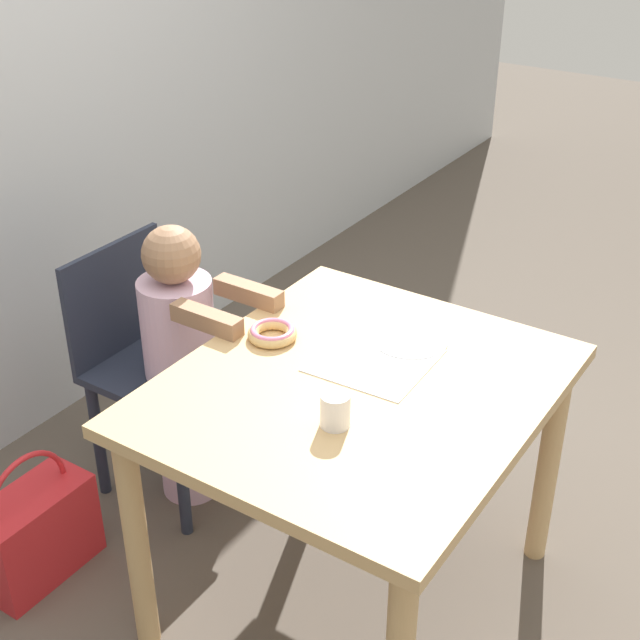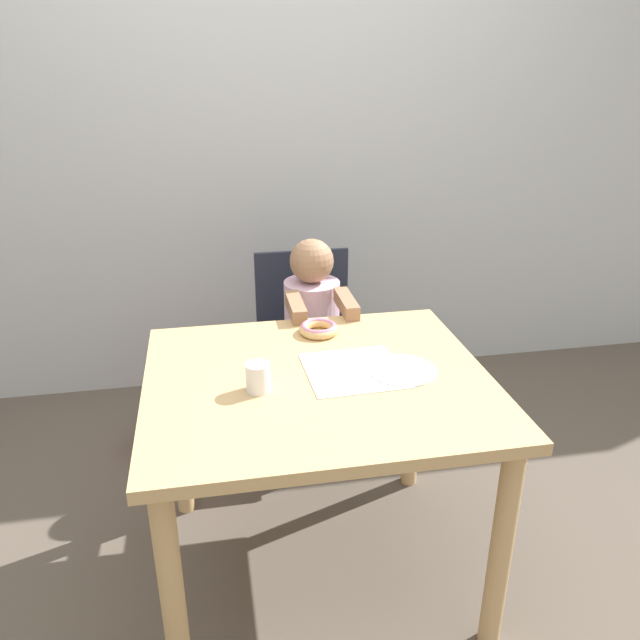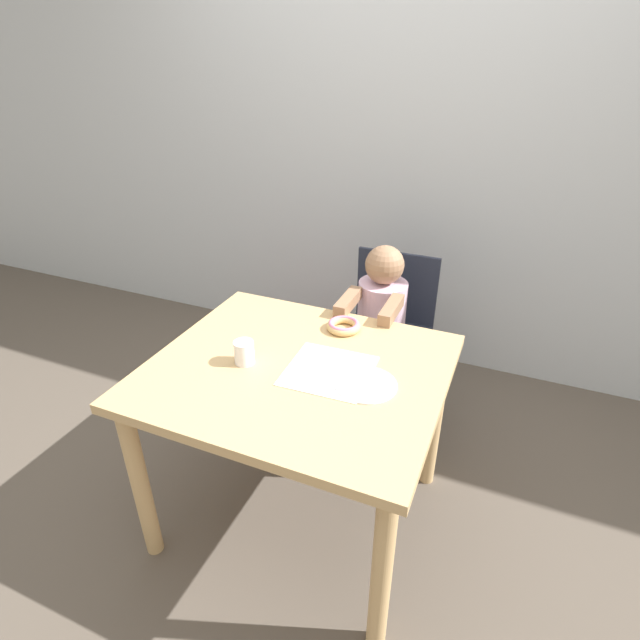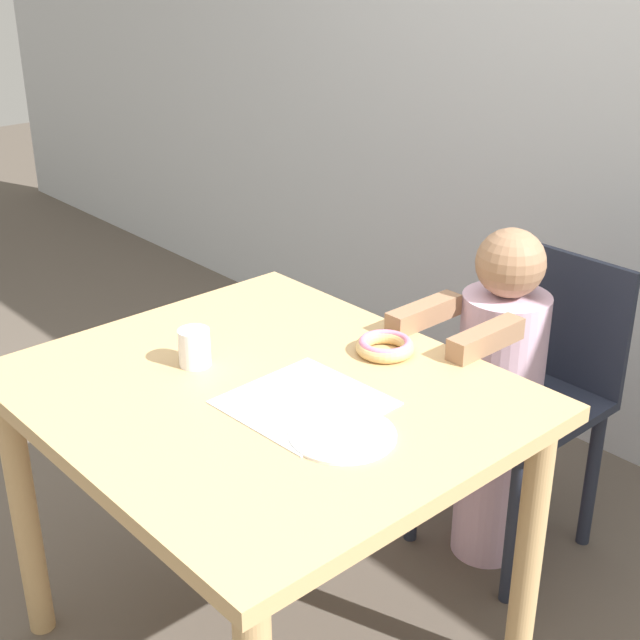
{
  "view_description": "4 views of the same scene",
  "coord_description": "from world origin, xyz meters",
  "px_view_note": "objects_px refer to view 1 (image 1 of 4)",
  "views": [
    {
      "loc": [
        -1.54,
        -0.91,
        1.89
      ],
      "look_at": [
        0.03,
        0.13,
        0.82
      ],
      "focal_mm": 50.0,
      "sensor_mm": 36.0,
      "label": 1
    },
    {
      "loc": [
        -0.28,
        -1.54,
        1.55
      ],
      "look_at": [
        0.03,
        0.13,
        0.82
      ],
      "focal_mm": 35.0,
      "sensor_mm": 36.0,
      "label": 2
    },
    {
      "loc": [
        0.61,
        -1.25,
        1.65
      ],
      "look_at": [
        0.03,
        0.13,
        0.82
      ],
      "focal_mm": 28.0,
      "sensor_mm": 36.0,
      "label": 3
    },
    {
      "loc": [
        1.26,
        -0.98,
        1.57
      ],
      "look_at": [
        0.03,
        0.13,
        0.82
      ],
      "focal_mm": 50.0,
      "sensor_mm": 36.0,
      "label": 4
    }
  ],
  "objects_px": {
    "handbag": "(36,532)",
    "chair": "(155,365)",
    "child_figure": "(183,365)",
    "donut": "(272,333)",
    "cup": "(335,410)"
  },
  "relations": [
    {
      "from": "child_figure",
      "to": "handbag",
      "type": "xyz_separation_m",
      "value": [
        -0.51,
        0.13,
        -0.33
      ]
    },
    {
      "from": "handbag",
      "to": "chair",
      "type": "bearing_deg",
      "value": -1.51
    },
    {
      "from": "handbag",
      "to": "cup",
      "type": "height_order",
      "value": "cup"
    },
    {
      "from": "child_figure",
      "to": "cup",
      "type": "relative_size",
      "value": 11.24
    },
    {
      "from": "handbag",
      "to": "donut",
      "type": "bearing_deg",
      "value": -46.39
    },
    {
      "from": "donut",
      "to": "cup",
      "type": "relative_size",
      "value": 1.59
    },
    {
      "from": "donut",
      "to": "handbag",
      "type": "bearing_deg",
      "value": 133.61
    },
    {
      "from": "chair",
      "to": "handbag",
      "type": "bearing_deg",
      "value": 178.49
    },
    {
      "from": "chair",
      "to": "child_figure",
      "type": "xyz_separation_m",
      "value": [
        0.0,
        -0.11,
        0.04
      ]
    },
    {
      "from": "chair",
      "to": "child_figure",
      "type": "bearing_deg",
      "value": -90.0
    },
    {
      "from": "donut",
      "to": "cup",
      "type": "distance_m",
      "value": 0.41
    },
    {
      "from": "child_figure",
      "to": "handbag",
      "type": "relative_size",
      "value": 2.25
    },
    {
      "from": "child_figure",
      "to": "handbag",
      "type": "bearing_deg",
      "value": 166.14
    },
    {
      "from": "handbag",
      "to": "cup",
      "type": "bearing_deg",
      "value": -73.9
    },
    {
      "from": "handbag",
      "to": "cup",
      "type": "xyz_separation_m",
      "value": [
        0.24,
        -0.84,
        0.6
      ]
    }
  ]
}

